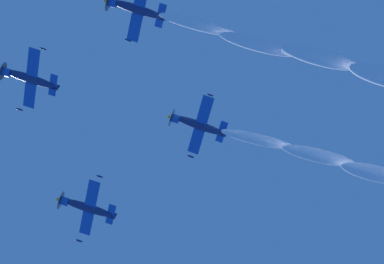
{
  "coord_description": "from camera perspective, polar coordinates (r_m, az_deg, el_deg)",
  "views": [
    {
      "loc": [
        2.54,
        -23.72,
        1.99
      ],
      "look_at": [
        13.62,
        -20.63,
        75.02
      ],
      "focal_mm": 63.39,
      "sensor_mm": 36.0,
      "label": 1
    }
  ],
  "objects": [
    {
      "name": "airplane_lead",
      "position": [
        78.92,
        -13.61,
        4.42
      ],
      "size": [
        6.83,
        6.99,
        3.82
      ],
      "color": "navy"
    },
    {
      "name": "airplane_left_wingman",
      "position": [
        75.81,
        -4.81,
        10.29
      ],
      "size": [
        6.95,
        6.99,
        3.74
      ],
      "color": "navy"
    },
    {
      "name": "airplane_right_wingman",
      "position": [
        78.97,
        -8.89,
        -6.29
      ],
      "size": [
        6.99,
        6.99,
        3.56
      ],
      "color": "navy"
    },
    {
      "name": "airplane_slot_tail",
      "position": [
        77.79,
        0.44,
        0.61
      ],
      "size": [
        6.96,
        7.0,
        3.86
      ],
      "color": "navy"
    }
  ]
}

